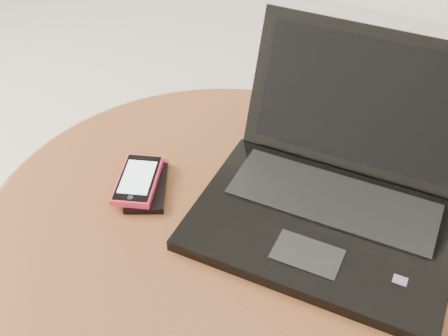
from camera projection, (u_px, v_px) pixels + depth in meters
The scene contains 4 objects.
table at pixel (222, 272), 0.86m from camera, with size 0.70×0.70×0.56m.
laptop at pixel (334, 189), 0.77m from camera, with size 0.36×0.34×0.22m.
phone_black at pixel (147, 186), 0.83m from camera, with size 0.10×0.12×0.01m.
phone_pink at pixel (138, 180), 0.82m from camera, with size 0.09×0.12×0.01m.
Camera 1 is at (0.19, -0.45, 1.13)m, focal length 44.54 mm.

